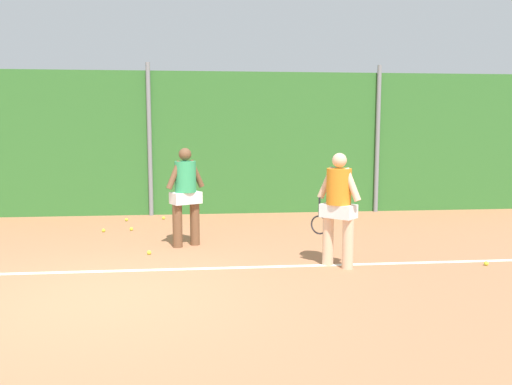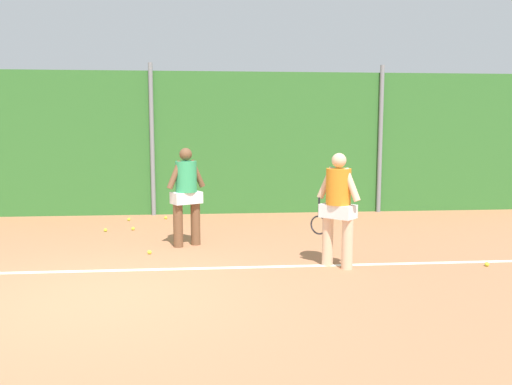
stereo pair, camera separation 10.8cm
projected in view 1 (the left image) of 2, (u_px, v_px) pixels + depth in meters
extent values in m
plane|color=#B2704C|center=(126.00, 260.00, 8.07)|extent=(28.21, 28.21, 0.00)
cube|color=#33702D|center=(150.00, 144.00, 12.05)|extent=(18.34, 0.25, 3.26)
cylinder|color=gray|center=(150.00, 140.00, 11.87)|extent=(0.10, 0.10, 3.43)
cylinder|color=gray|center=(378.00, 140.00, 12.40)|extent=(0.10, 0.10, 3.43)
cube|color=white|center=(120.00, 271.00, 7.45)|extent=(13.40, 0.10, 0.01)
cylinder|color=beige|center=(348.00, 244.00, 7.54)|extent=(0.16, 0.16, 0.73)
cylinder|color=beige|center=(328.00, 241.00, 7.74)|extent=(0.16, 0.16, 0.73)
cube|color=white|center=(338.00, 211.00, 7.58)|extent=(0.55, 0.54, 0.19)
cylinder|color=orange|center=(339.00, 186.00, 7.54)|extent=(0.35, 0.35, 0.52)
sphere|color=beige|center=(339.00, 160.00, 7.49)|extent=(0.21, 0.21, 0.21)
cylinder|color=beige|center=(352.00, 185.00, 7.41)|extent=(0.25, 0.23, 0.50)
cylinder|color=beige|center=(327.00, 183.00, 7.65)|extent=(0.25, 0.23, 0.50)
cylinder|color=black|center=(319.00, 207.00, 7.71)|extent=(0.03, 0.03, 0.28)
torus|color=#26262B|center=(319.00, 225.00, 7.74)|extent=(0.22, 0.21, 0.28)
cylinder|color=brown|center=(195.00, 224.00, 9.05)|extent=(0.16, 0.16, 0.73)
cylinder|color=brown|center=(177.00, 226.00, 8.87)|extent=(0.16, 0.16, 0.73)
cube|color=white|center=(186.00, 198.00, 8.90)|extent=(0.57, 0.48, 0.20)
cylinder|color=#339E60|center=(185.00, 177.00, 8.85)|extent=(0.36, 0.36, 0.52)
sphere|color=brown|center=(185.00, 154.00, 8.81)|extent=(0.21, 0.21, 0.21)
cylinder|color=brown|center=(196.00, 174.00, 8.96)|extent=(0.28, 0.19, 0.50)
cylinder|color=brown|center=(174.00, 175.00, 8.74)|extent=(0.28, 0.19, 0.50)
sphere|color=#CCDB33|center=(127.00, 220.00, 11.33)|extent=(0.07, 0.07, 0.07)
sphere|color=#CCDB33|center=(164.00, 218.00, 11.54)|extent=(0.07, 0.07, 0.07)
sphere|color=#CCDB33|center=(486.00, 263.00, 7.74)|extent=(0.07, 0.07, 0.07)
sphere|color=#CCDB33|center=(149.00, 253.00, 8.40)|extent=(0.07, 0.07, 0.07)
sphere|color=#CCDB33|center=(131.00, 229.00, 10.31)|extent=(0.07, 0.07, 0.07)
sphere|color=#CCDB33|center=(104.00, 230.00, 10.17)|extent=(0.07, 0.07, 0.07)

